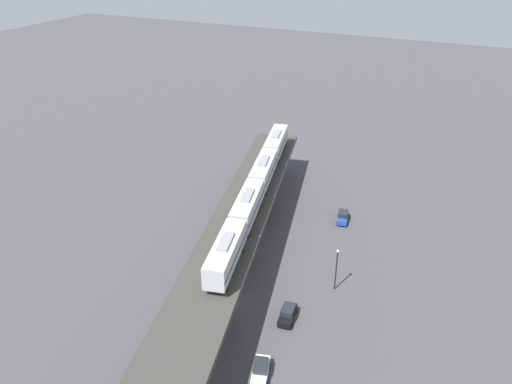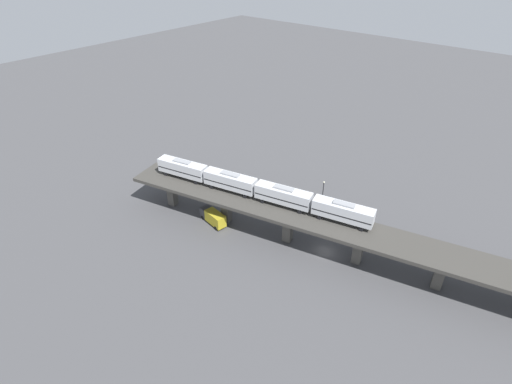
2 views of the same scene
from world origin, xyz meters
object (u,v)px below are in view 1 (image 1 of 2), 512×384
object	(u,v)px
street_car_black	(288,314)
street_car_white	(261,370)
delivery_truck	(247,202)
street_car_blue	(343,217)
street_lamp	(336,266)
subway_train	(256,186)

from	to	relation	value
street_car_black	street_car_white	bearing A→B (deg)	93.70
delivery_truck	street_car_white	bearing A→B (deg)	118.02
street_car_blue	delivery_truck	bearing A→B (deg)	12.44
street_car_white	street_lamp	distance (m)	19.63
street_lamp	subway_train	bearing A→B (deg)	-24.28
delivery_truck	street_lamp	bearing A→B (deg)	144.67
street_car_black	street_car_white	xyz separation A→B (m)	(-0.66, 10.29, 0.00)
street_lamp	street_car_white	bearing A→B (deg)	80.36
street_car_white	street_lamp	world-z (taller)	street_lamp
street_car_white	street_car_black	bearing A→B (deg)	-86.30
subway_train	street_lamp	distance (m)	18.59
street_car_blue	street_lamp	world-z (taller)	street_lamp
street_car_black	street_lamp	size ratio (longest dim) A/B	0.66
street_lamp	delivery_truck	bearing A→B (deg)	-35.33
street_car_blue	street_car_white	distance (m)	38.17
delivery_truck	street_car_black	bearing A→B (deg)	126.20
street_car_black	street_car_white	size ratio (longest dim) A/B	0.97
street_car_black	street_lamp	bearing A→B (deg)	-113.92
street_car_black	street_lamp	distance (m)	10.15
street_car_black	delivery_truck	world-z (taller)	delivery_truck
delivery_truck	street_lamp	xyz separation A→B (m)	(-21.52, 15.25, 2.35)
street_car_white	delivery_truck	world-z (taller)	delivery_truck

